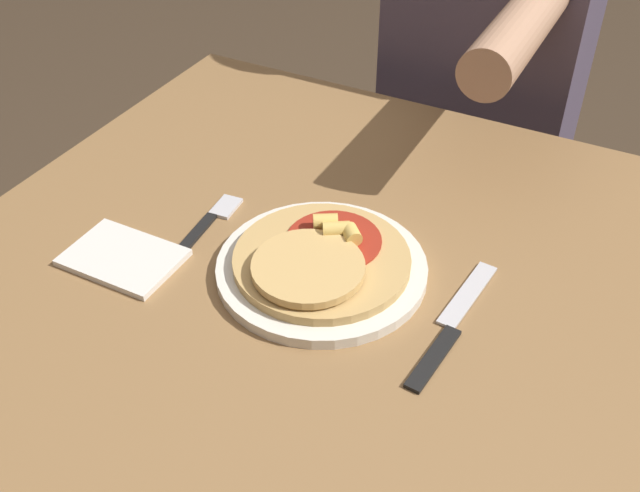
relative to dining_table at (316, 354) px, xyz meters
name	(u,v)px	position (x,y,z in m)	size (l,w,h in m)	color
dining_table	(316,354)	(0.00, 0.00, 0.00)	(0.91, 0.92, 0.76)	olive
plate	(320,268)	(0.00, 0.02, 0.13)	(0.25, 0.25, 0.01)	silver
pizza	(319,258)	(0.00, 0.01, 0.15)	(0.21, 0.21, 0.04)	tan
fork	(204,228)	(-0.17, 0.02, 0.13)	(0.03, 0.18, 0.00)	black
knife	(452,324)	(0.17, 0.00, 0.13)	(0.03, 0.22, 0.00)	black
napkin	(123,258)	(-0.22, -0.07, 0.13)	(0.14, 0.10, 0.01)	silver
person_diner	(486,76)	(0.00, 0.64, 0.11)	(0.33, 0.52, 1.26)	#2D2D38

